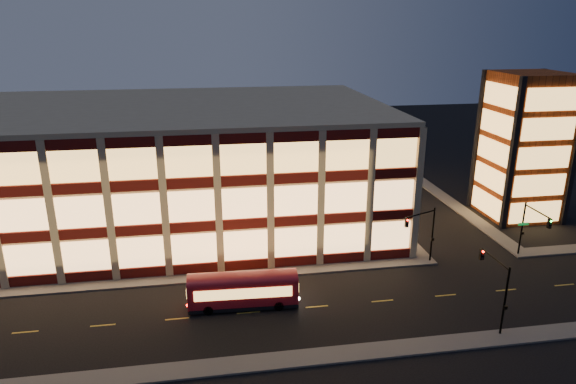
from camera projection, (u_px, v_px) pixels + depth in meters
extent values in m
plane|color=black|center=(201.00, 283.00, 48.97)|extent=(200.00, 200.00, 0.00)
cube|color=#514F4C|center=(170.00, 280.00, 49.42)|extent=(54.00, 2.00, 0.15)
cube|color=#514F4C|center=(375.00, 208.00, 68.39)|extent=(2.00, 30.00, 0.15)
cube|color=#514F4C|center=(571.00, 249.00, 56.02)|extent=(14.00, 2.00, 0.15)
cube|color=#514F4C|center=(452.00, 203.00, 70.07)|extent=(2.00, 30.00, 0.15)
cube|color=#514F4C|center=(202.00, 369.00, 36.78)|extent=(100.00, 2.00, 0.15)
cube|color=tan|center=(173.00, 166.00, 62.20)|extent=(50.00, 30.00, 14.00)
cube|color=tan|center=(168.00, 107.00, 59.90)|extent=(50.40, 30.40, 0.50)
cube|color=#470C0A|center=(170.00, 270.00, 50.07)|extent=(50.10, 0.25, 1.00)
cube|color=#F2AD65|center=(168.00, 250.00, 49.42)|extent=(49.00, 0.20, 3.00)
cube|color=#470C0A|center=(369.00, 204.00, 68.07)|extent=(0.25, 30.10, 1.00)
cube|color=#F2AD65|center=(370.00, 189.00, 67.40)|extent=(0.20, 29.00, 3.00)
cube|color=#470C0A|center=(166.00, 228.00, 48.67)|extent=(50.10, 0.25, 1.00)
cube|color=#F2AD65|center=(165.00, 208.00, 48.02)|extent=(49.00, 0.20, 3.00)
cube|color=#470C0A|center=(371.00, 172.00, 66.67)|extent=(0.25, 30.10, 1.00)
cube|color=#F2AD65|center=(371.00, 157.00, 66.00)|extent=(0.20, 29.00, 3.00)
cube|color=#470C0A|center=(163.00, 184.00, 47.27)|extent=(50.10, 0.25, 1.00)
cube|color=#F2AD65|center=(161.00, 162.00, 46.63)|extent=(49.00, 0.20, 3.00)
cube|color=#470C0A|center=(372.00, 139.00, 65.28)|extent=(0.25, 30.10, 1.00)
cube|color=#F2AD65|center=(373.00, 123.00, 64.61)|extent=(0.20, 29.00, 3.00)
cube|color=#8C3814|center=(524.00, 146.00, 63.48)|extent=(8.00, 8.00, 18.00)
cube|color=black|center=(512.00, 156.00, 59.13)|extent=(0.60, 0.60, 18.00)
cube|color=black|center=(575.00, 153.00, 60.35)|extent=(0.60, 0.60, 18.00)
cube|color=black|center=(477.00, 141.00, 66.61)|extent=(0.60, 0.60, 18.00)
cube|color=black|center=(533.00, 138.00, 67.84)|extent=(0.60, 0.60, 18.00)
cube|color=#FFB759|center=(535.00, 212.00, 61.95)|extent=(6.60, 0.16, 2.60)
cube|color=#FFB759|center=(486.00, 203.00, 65.14)|extent=(0.16, 6.60, 2.60)
cube|color=#FFB759|center=(539.00, 185.00, 60.87)|extent=(6.60, 0.16, 2.60)
cube|color=#FFB759|center=(489.00, 177.00, 64.06)|extent=(0.16, 6.60, 2.60)
cube|color=#FFB759|center=(544.00, 158.00, 59.79)|extent=(6.60, 0.16, 2.60)
cube|color=#FFB759|center=(493.00, 151.00, 62.98)|extent=(0.16, 6.60, 2.60)
cube|color=#FFB759|center=(549.00, 129.00, 58.71)|extent=(6.60, 0.16, 2.60)
cube|color=#FFB759|center=(496.00, 123.00, 61.91)|extent=(0.16, 6.60, 2.60)
cube|color=#FFB759|center=(553.00, 99.00, 57.64)|extent=(6.60, 0.16, 2.60)
cube|color=#FFB759|center=(500.00, 95.00, 60.83)|extent=(0.16, 6.60, 2.60)
cylinder|color=black|center=(432.00, 235.00, 52.37)|extent=(0.18, 0.18, 6.00)
cylinder|color=black|center=(421.00, 214.00, 50.55)|extent=(3.56, 1.63, 0.14)
cube|color=black|center=(407.00, 222.00, 49.74)|extent=(0.32, 0.32, 0.95)
sphere|color=#FF0C05|center=(408.00, 220.00, 49.47)|extent=(0.20, 0.20, 0.20)
cube|color=black|center=(433.00, 239.00, 52.31)|extent=(0.25, 0.18, 0.28)
cylinder|color=black|center=(522.00, 229.00, 53.91)|extent=(0.18, 0.18, 6.00)
cylinder|color=black|center=(538.00, 211.00, 51.18)|extent=(0.14, 4.00, 0.14)
cube|color=black|center=(550.00, 223.00, 49.47)|extent=(0.32, 0.32, 0.95)
sphere|color=#0CFF26|center=(551.00, 221.00, 49.20)|extent=(0.20, 0.20, 0.20)
cube|color=black|center=(522.00, 233.00, 53.85)|extent=(0.25, 0.18, 0.28)
cube|color=#0C7226|center=(524.00, 224.00, 53.58)|extent=(1.20, 0.06, 0.28)
cylinder|color=black|center=(505.00, 302.00, 39.93)|extent=(0.18, 0.18, 6.00)
cylinder|color=black|center=(495.00, 259.00, 40.94)|extent=(0.14, 4.00, 0.14)
cube|color=black|center=(482.00, 254.00, 42.97)|extent=(0.32, 0.32, 0.95)
sphere|color=#FF0C05|center=(483.00, 252.00, 42.71)|extent=(0.20, 0.20, 0.20)
cube|color=black|center=(505.00, 307.00, 39.87)|extent=(0.25, 0.18, 0.28)
cube|color=maroon|center=(243.00, 290.00, 44.50)|extent=(9.53, 2.77, 2.17)
cube|color=black|center=(243.00, 303.00, 44.90)|extent=(9.53, 2.77, 0.33)
cylinder|color=black|center=(208.00, 310.00, 43.56)|extent=(0.86, 0.32, 0.85)
cylinder|color=black|center=(209.00, 298.00, 45.51)|extent=(0.86, 0.32, 0.85)
cylinder|color=black|center=(279.00, 306.00, 44.23)|extent=(0.86, 0.32, 0.85)
cylinder|color=black|center=(277.00, 294.00, 46.19)|extent=(0.86, 0.32, 0.85)
cube|color=#FFB759|center=(243.00, 294.00, 43.27)|extent=(8.30, 0.43, 0.94)
cube|color=#FFB759|center=(242.00, 280.00, 45.55)|extent=(8.30, 0.43, 0.94)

